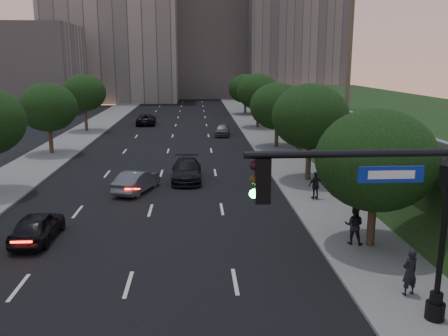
{
  "coord_description": "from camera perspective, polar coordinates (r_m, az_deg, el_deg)",
  "views": [
    {
      "loc": [
        2.59,
        -11.46,
        8.16
      ],
      "look_at": [
        3.8,
        8.69,
        3.6
      ],
      "focal_mm": 38.0,
      "sensor_mm": 36.0,
      "label": 1
    }
  ],
  "objects": [
    {
      "name": "road_surface",
      "position": [
        42.33,
        -6.89,
        1.54
      ],
      "size": [
        16.0,
        140.0,
        0.02
      ],
      "primitive_type": "cube",
      "color": "black",
      "rests_on": "ground"
    },
    {
      "name": "sidewalk_right",
      "position": [
        42.93,
        6.9,
        1.78
      ],
      "size": [
        4.5,
        140.0,
        0.15
      ],
      "primitive_type": "cube",
      "color": "slate",
      "rests_on": "ground"
    },
    {
      "name": "sidewalk_left",
      "position": [
        44.15,
        -20.29,
        1.38
      ],
      "size": [
        4.5,
        140.0,
        0.15
      ],
      "primitive_type": "cube",
      "color": "slate",
      "rests_on": "ground"
    },
    {
      "name": "embankment",
      "position": [
        44.41,
        22.57,
        3.78
      ],
      "size": [
        18.0,
        90.0,
        4.0
      ],
      "primitive_type": "cube",
      "color": "black",
      "rests_on": "ground"
    },
    {
      "name": "parapet_wall",
      "position": [
        41.12,
        12.05,
        7.14
      ],
      "size": [
        0.35,
        90.0,
        0.7
      ],
      "primitive_type": "cube",
      "color": "slate",
      "rests_on": "embankment"
    },
    {
      "name": "office_block_left",
      "position": [
        105.08,
        -13.08,
        16.7
      ],
      "size": [
        26.0,
        20.0,
        32.0
      ],
      "primitive_type": "cube",
      "color": "gray",
      "rests_on": "ground"
    },
    {
      "name": "office_block_mid",
      "position": [
        113.61,
        -1.78,
        15.17
      ],
      "size": [
        22.0,
        18.0,
        26.0
      ],
      "primitive_type": "cube",
      "color": "#ABA29C",
      "rests_on": "ground"
    },
    {
      "name": "office_block_right",
      "position": [
        110.01,
        8.19,
        17.74
      ],
      "size": [
        20.0,
        22.0,
        36.0
      ],
      "primitive_type": "cube",
      "color": "slate",
      "rests_on": "ground"
    },
    {
      "name": "office_block_filler",
      "position": [
        86.34,
        -23.23,
        10.96
      ],
      "size": [
        18.0,
        16.0,
        14.0
      ],
      "primitive_type": "cube",
      "color": "#ABA29C",
      "rests_on": "ground"
    },
    {
      "name": "tree_right_a",
      "position": [
        21.34,
        17.81,
        0.93
      ],
      "size": [
        5.2,
        5.2,
        6.24
      ],
      "color": "#38281C",
      "rests_on": "ground"
    },
    {
      "name": "tree_right_b",
      "position": [
        32.6,
        10.32,
        6.11
      ],
      "size": [
        5.2,
        5.2,
        6.74
      ],
      "color": "#38281C",
      "rests_on": "ground"
    },
    {
      "name": "tree_right_c",
      "position": [
        45.31,
        6.42,
        7.41
      ],
      "size": [
        5.2,
        5.2,
        6.24
      ],
      "color": "#38281C",
      "rests_on": "ground"
    },
    {
      "name": "tree_right_d",
      "position": [
        59.08,
        4.12,
        9.16
      ],
      "size": [
        5.2,
        5.2,
        6.74
      ],
      "color": "#38281C",
      "rests_on": "ground"
    },
    {
      "name": "tree_right_e",
      "position": [
        73.98,
        2.58,
        9.51
      ],
      "size": [
        5.2,
        5.2,
        6.24
      ],
      "color": "#38281C",
      "rests_on": "ground"
    },
    {
      "name": "tree_left_c",
      "position": [
        44.55,
        -20.4,
        6.85
      ],
      "size": [
        5.0,
        5.0,
        6.34
      ],
      "color": "#38281C",
      "rests_on": "ground"
    },
    {
      "name": "tree_left_d",
      "position": [
        58.02,
        -16.46,
        8.68
      ],
      "size": [
        5.0,
        5.0,
        6.71
      ],
      "color": "#38281C",
      "rests_on": "ground"
    },
    {
      "name": "traffic_signal_mast",
      "position": [
        11.68,
        24.22,
        -11.07
      ],
      "size": [
        5.68,
        0.56,
        7.0
      ],
      "color": "black",
      "rests_on": "ground"
    },
    {
      "name": "street_lamp",
      "position": [
        16.19,
        24.74,
        -8.46
      ],
      "size": [
        0.64,
        0.64,
        5.62
      ],
      "color": "black",
      "rests_on": "ground"
    },
    {
      "name": "sedan_near_left",
      "position": [
        23.72,
        -21.53,
        -6.55
      ],
      "size": [
        1.73,
        4.09,
        1.38
      ],
      "primitive_type": "imported",
      "rotation": [
        0.0,
        0.0,
        3.12
      ],
      "color": "black",
      "rests_on": "ground"
    },
    {
      "name": "sedan_mid_left",
      "position": [
        30.68,
        -10.47,
        -1.57
      ],
      "size": [
        2.75,
        4.45,
        1.39
      ],
      "primitive_type": "imported",
      "rotation": [
        0.0,
        0.0,
        2.81
      ],
      "color": "#53565A",
      "rests_on": "ground"
    },
    {
      "name": "sedan_far_left",
      "position": [
        63.22,
        -9.35,
        5.8
      ],
      "size": [
        2.57,
        5.26,
        1.44
      ],
      "primitive_type": "imported",
      "rotation": [
        0.0,
        0.0,
        3.18
      ],
      "color": "black",
      "rests_on": "ground"
    },
    {
      "name": "sedan_near_right",
      "position": [
        33.09,
        -4.52,
        -0.29
      ],
      "size": [
        2.04,
        5.03,
        1.46
      ],
      "primitive_type": "imported",
      "rotation": [
        0.0,
        0.0,
        -0.0
      ],
      "color": "black",
      "rests_on": "ground"
    },
    {
      "name": "sedan_far_right",
      "position": [
        53.05,
        -0.2,
        4.63
      ],
      "size": [
        2.04,
        4.19,
        1.38
      ],
      "primitive_type": "imported",
      "rotation": [
        0.0,
        0.0,
        -0.11
      ],
      "color": "#4C4E52",
      "rests_on": "ground"
    },
    {
      "name": "pedestrian_a",
      "position": [
        18.07,
        21.44,
        -11.58
      ],
      "size": [
        0.71,
        0.57,
        1.69
      ],
      "primitive_type": "imported",
      "rotation": [
        0.0,
        0.0,
        3.44
      ],
      "color": "black",
      "rests_on": "sidewalk_right"
    },
    {
      "name": "pedestrian_b",
      "position": [
        22.03,
        15.38,
        -6.65
      ],
      "size": [
        1.04,
        0.95,
        1.75
      ],
      "primitive_type": "imported",
      "rotation": [
        0.0,
        0.0,
        2.73
      ],
      "color": "black",
      "rests_on": "sidewalk_right"
    },
    {
      "name": "pedestrian_c",
      "position": [
        28.61,
        10.98,
        -2.07
      ],
      "size": [
        1.03,
        0.64,
        1.64
      ],
      "primitive_type": "imported",
      "rotation": [
        0.0,
        0.0,
        3.41
      ],
      "color": "black",
      "rests_on": "sidewalk_right"
    }
  ]
}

